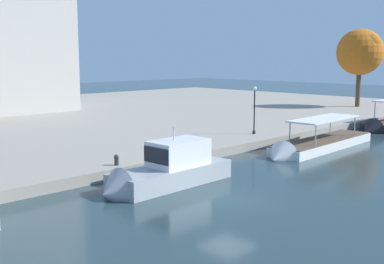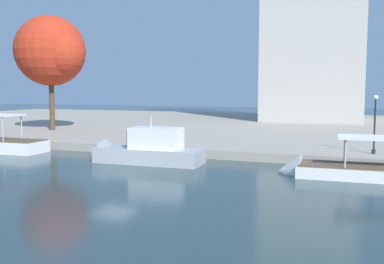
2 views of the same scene
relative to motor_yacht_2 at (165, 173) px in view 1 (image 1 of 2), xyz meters
name	(u,v)px [view 1 (image 1 of 2)]	position (x,y,z in m)	size (l,w,h in m)	color
ground_plane	(227,201)	(0.38, -4.49, -0.78)	(220.00, 220.00, 0.00)	#23383D
motor_yacht_2	(165,173)	(0.00, 0.00, 0.00)	(8.92, 2.86, 4.29)	#9EA3A8
tour_boat_3	(316,147)	(16.17, -0.19, -0.52)	(13.64, 3.40, 3.66)	silver
mooring_bollard_0	(117,159)	(-0.47, 4.06, 0.28)	(0.32, 0.32, 0.69)	#2D2D33
lamp_post	(254,108)	(15.68, 5.84, 2.23)	(0.34, 0.34, 4.22)	black
tree_1	(360,51)	(45.24, 10.98, 7.57)	(6.31, 6.31, 10.63)	#4C3823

